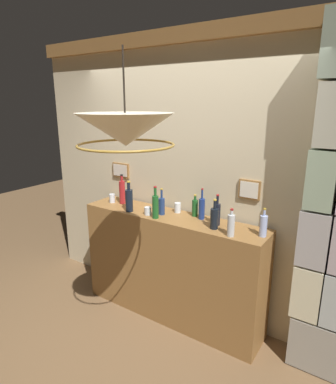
# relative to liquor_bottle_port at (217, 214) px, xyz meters

# --- Properties ---
(ground_plane) EXTENTS (12.00, 12.00, 0.00)m
(ground_plane) POSITION_rel_liquor_bottle_port_xyz_m (-0.47, -0.85, -1.20)
(ground_plane) COLOR brown
(panelled_rear_partition) EXTENTS (3.80, 0.15, 2.82)m
(panelled_rear_partition) POSITION_rel_liquor_bottle_port_xyz_m (-0.47, 0.25, 0.28)
(panelled_rear_partition) COLOR beige
(panelled_rear_partition) RESTS_ON ground
(bar_shelf_unit) EXTENTS (1.91, 0.40, 1.09)m
(bar_shelf_unit) POSITION_rel_liquor_bottle_port_xyz_m (-0.47, -0.03, -0.65)
(bar_shelf_unit) COLOR olive
(bar_shelf_unit) RESTS_ON ground
(liquor_bottle_port) EXTENTS (0.06, 0.06, 0.28)m
(liquor_bottle_port) POSITION_rel_liquor_bottle_port_xyz_m (0.00, 0.00, 0.00)
(liquor_bottle_port) COLOR black
(liquor_bottle_port) RESTS_ON bar_shelf_unit
(liquor_bottle_gin) EXTENTS (0.08, 0.08, 0.31)m
(liquor_bottle_gin) POSITION_rel_liquor_bottle_port_xyz_m (-0.89, -0.15, 0.02)
(liquor_bottle_gin) COLOR black
(liquor_bottle_gin) RESTS_ON bar_shelf_unit
(liquor_bottle_vodka) EXTENTS (0.06, 0.06, 0.24)m
(liquor_bottle_vodka) POSITION_rel_liquor_bottle_port_xyz_m (0.43, -0.02, -0.01)
(liquor_bottle_vodka) COLOR #A4B6E4
(liquor_bottle_vodka) RESTS_ON bar_shelf_unit
(liquor_bottle_whiskey) EXTENTS (0.06, 0.06, 0.30)m
(liquor_bottle_whiskey) POSITION_rel_liquor_bottle_port_xyz_m (-0.18, 0.06, 0.00)
(liquor_bottle_whiskey) COLOR navy
(liquor_bottle_whiskey) RESTS_ON bar_shelf_unit
(liquor_bottle_tequila) EXTENTS (0.06, 0.06, 0.24)m
(liquor_bottle_tequila) POSITION_rel_liquor_bottle_port_xyz_m (0.21, -0.16, -0.01)
(liquor_bottle_tequila) COLOR silver
(liquor_bottle_tequila) RESTS_ON bar_shelf_unit
(liquor_bottle_rye) EXTENTS (0.06, 0.06, 0.22)m
(liquor_bottle_rye) POSITION_rel_liquor_bottle_port_xyz_m (-0.28, 0.10, -0.02)
(liquor_bottle_rye) COLOR #195120
(liquor_bottle_rye) RESTS_ON bar_shelf_unit
(liquor_bottle_bourbon) EXTENTS (0.07, 0.07, 0.27)m
(liquor_bottle_bourbon) POSITION_rel_liquor_bottle_port_xyz_m (0.02, -0.09, -0.01)
(liquor_bottle_bourbon) COLOR black
(liquor_bottle_bourbon) RESTS_ON bar_shelf_unit
(liquor_bottle_rum) EXTENTS (0.06, 0.06, 0.26)m
(liquor_bottle_rum) POSITION_rel_liquor_bottle_port_xyz_m (-0.57, -0.04, -0.02)
(liquor_bottle_rum) COLOR navy
(liquor_bottle_rum) RESTS_ON bar_shelf_unit
(liquor_bottle_brandy) EXTENTS (0.06, 0.06, 0.32)m
(liquor_bottle_brandy) POSITION_rel_liquor_bottle_port_xyz_m (-1.13, 0.01, 0.03)
(liquor_bottle_brandy) COLOR maroon
(liquor_bottle_brandy) RESTS_ON bar_shelf_unit
(liquor_bottle_scotch) EXTENTS (0.06, 0.06, 0.31)m
(liquor_bottle_scotch) POSITION_rel_liquor_bottle_port_xyz_m (-0.56, -0.16, 0.01)
(liquor_bottle_scotch) COLOR #1B5622
(liquor_bottle_scotch) RESTS_ON bar_shelf_unit
(glass_tumbler_rocks) EXTENTS (0.06, 0.06, 0.10)m
(glass_tumbler_rocks) POSITION_rel_liquor_bottle_port_xyz_m (-0.47, 0.09, -0.06)
(glass_tumbler_rocks) COLOR silver
(glass_tumbler_rocks) RESTS_ON bar_shelf_unit
(glass_tumbler_highball) EXTENTS (0.07, 0.07, 0.08)m
(glass_tumbler_highball) POSITION_rel_liquor_bottle_port_xyz_m (-0.68, -0.13, -0.07)
(glass_tumbler_highball) COLOR silver
(glass_tumbler_highball) RESTS_ON bar_shelf_unit
(glass_tumbler_shot) EXTENTS (0.06, 0.06, 0.09)m
(glass_tumbler_shot) POSITION_rel_liquor_bottle_port_xyz_m (-1.25, -0.02, -0.06)
(glass_tumbler_shot) COLOR silver
(glass_tumbler_shot) RESTS_ON bar_shelf_unit
(pendant_lamp) EXTENTS (0.63, 0.63, 0.61)m
(pendant_lamp) POSITION_rel_liquor_bottle_port_xyz_m (-0.23, -0.92, 0.78)
(pendant_lamp) COLOR #EFE5C6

